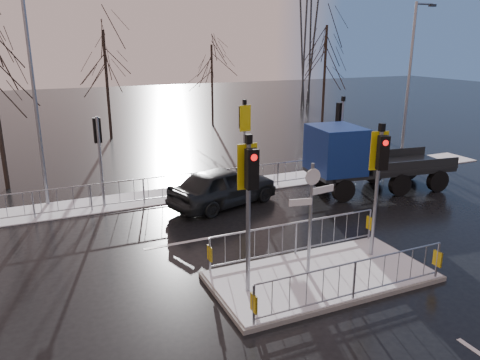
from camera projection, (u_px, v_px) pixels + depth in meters
name	position (u px, v px, depth m)	size (l,w,h in m)	color
ground	(321.00, 278.00, 12.71)	(120.00, 120.00, 0.00)	black
snow_verge	(210.00, 190.00, 20.23)	(30.00, 2.00, 0.04)	white
lane_markings	(328.00, 284.00, 12.41)	(8.00, 11.38, 0.01)	silver
traffic_island	(321.00, 265.00, 12.60)	(6.00, 3.04, 4.15)	slate
far_kerb_fixtures	(220.00, 170.00, 19.62)	(18.00, 0.65, 3.83)	gray
car_far_lane	(224.00, 186.00, 18.21)	(1.82, 4.53, 1.54)	black
flatbed_truck	(354.00, 157.00, 19.56)	(6.44, 2.99, 2.88)	black
tree_far_a	(106.00, 64.00, 29.81)	(3.75, 3.75, 7.08)	black
tree_far_b	(212.00, 70.00, 34.87)	(3.25, 3.25, 6.14)	black
tree_far_c	(325.00, 56.00, 35.10)	(4.00, 4.00, 7.55)	black
street_lamp_right	(410.00, 79.00, 23.03)	(1.25, 0.18, 8.00)	gray
street_lamp_left	(36.00, 89.00, 17.23)	(1.25, 0.18, 8.20)	gray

